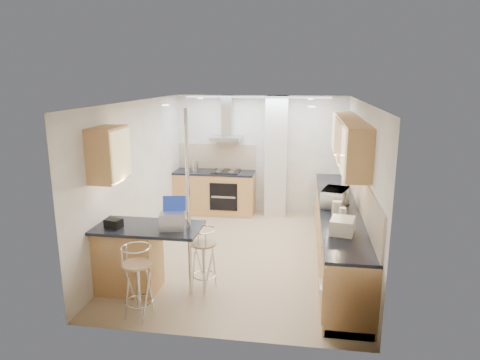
# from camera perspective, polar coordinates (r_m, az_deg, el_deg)

# --- Properties ---
(ground) EXTENTS (4.80, 4.80, 0.00)m
(ground) POSITION_cam_1_polar(r_m,az_deg,el_deg) (7.23, 0.63, -9.80)
(ground) COLOR tan
(ground) RESTS_ON ground
(room_shell) EXTENTS (3.64, 4.84, 2.51)m
(room_shell) POSITION_cam_1_polar(r_m,az_deg,el_deg) (7.10, 3.68, 2.77)
(room_shell) COLOR beige
(room_shell) RESTS_ON ground
(right_counter) EXTENTS (0.63, 4.40, 0.92)m
(right_counter) POSITION_cam_1_polar(r_m,az_deg,el_deg) (7.02, 12.93, -6.84)
(right_counter) COLOR #BA824A
(right_counter) RESTS_ON ground
(back_counter) EXTENTS (1.70, 0.63, 0.92)m
(back_counter) POSITION_cam_1_polar(r_m,az_deg,el_deg) (9.20, -3.39, -1.63)
(back_counter) COLOR #BA824A
(back_counter) RESTS_ON ground
(peninsula) EXTENTS (1.47, 0.72, 0.94)m
(peninsula) POSITION_cam_1_polar(r_m,az_deg,el_deg) (6.02, -12.23, -10.21)
(peninsula) COLOR #BA824A
(peninsula) RESTS_ON ground
(microwave) EXTENTS (0.47, 0.59, 0.28)m
(microwave) POSITION_cam_1_polar(r_m,az_deg,el_deg) (6.73, 12.56, -2.33)
(microwave) COLOR white
(microwave) RESTS_ON right_counter
(laptop) EXTENTS (0.36, 0.30, 0.22)m
(laptop) POSITION_cam_1_polar(r_m,az_deg,el_deg) (5.64, -9.00, -5.43)
(laptop) COLOR #A6A8AE
(laptop) RESTS_ON peninsula
(bag) EXTENTS (0.24, 0.20, 0.11)m
(bag) POSITION_cam_1_polar(r_m,az_deg,el_deg) (5.89, -16.50, -5.55)
(bag) COLOR black
(bag) RESTS_ON peninsula
(bar_stool_near) EXTENTS (0.44, 0.44, 0.93)m
(bar_stool_near) POSITION_cam_1_polar(r_m,az_deg,el_deg) (5.43, -13.45, -13.09)
(bar_stool_near) COLOR tan
(bar_stool_near) RESTS_ON ground
(bar_stool_end) EXTENTS (0.42, 0.42, 0.88)m
(bar_stool_end) POSITION_cam_1_polar(r_m,az_deg,el_deg) (5.97, -4.84, -10.45)
(bar_stool_end) COLOR tan
(bar_stool_end) RESTS_ON ground
(jar_a) EXTENTS (0.14, 0.14, 0.17)m
(jar_a) POSITION_cam_1_polar(r_m,az_deg,el_deg) (8.05, 13.81, -0.22)
(jar_a) COLOR silver
(jar_a) RESTS_ON right_counter
(jar_b) EXTENTS (0.13, 0.13, 0.16)m
(jar_b) POSITION_cam_1_polar(r_m,az_deg,el_deg) (7.34, 13.89, -1.60)
(jar_b) COLOR silver
(jar_b) RESTS_ON right_counter
(jar_c) EXTENTS (0.16, 0.16, 0.20)m
(jar_c) POSITION_cam_1_polar(r_m,az_deg,el_deg) (6.37, 12.76, -3.65)
(jar_c) COLOR #C0BC9A
(jar_c) RESTS_ON right_counter
(jar_d) EXTENTS (0.11, 0.11, 0.15)m
(jar_d) POSITION_cam_1_polar(r_m,az_deg,el_deg) (6.26, 13.53, -4.26)
(jar_d) COLOR white
(jar_d) RESTS_ON right_counter
(bread_bin) EXTENTS (0.35, 0.41, 0.19)m
(bread_bin) POSITION_cam_1_polar(r_m,az_deg,el_deg) (5.65, 13.49, -5.96)
(bread_bin) COLOR silver
(bread_bin) RESTS_ON right_counter
(kettle) EXTENTS (0.16, 0.16, 0.23)m
(kettle) POSITION_cam_1_polar(r_m,az_deg,el_deg) (9.11, -6.06, 1.89)
(kettle) COLOR #B1B4B6
(kettle) RESTS_ON back_counter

